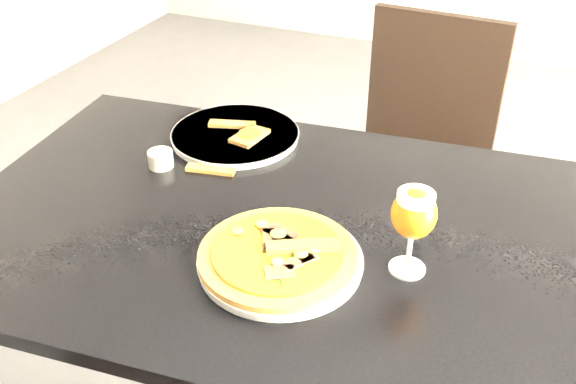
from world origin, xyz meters
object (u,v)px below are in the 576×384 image
at_px(dining_table, 271,256).
at_px(pizza, 279,254).
at_px(beer_glass, 414,215).
at_px(chair_far, 415,159).

height_order(dining_table, pizza, pizza).
height_order(pizza, beer_glass, beer_glass).
relative_size(pizza, beer_glass, 1.73).
distance_m(dining_table, pizza, 0.18).
xyz_separation_m(chair_far, beer_glass, (0.15, -0.81, 0.37)).
distance_m(chair_far, beer_glass, 0.90).
relative_size(chair_far, pizza, 3.30).
bearing_deg(dining_table, pizza, -65.45).
bearing_deg(beer_glass, dining_table, 170.70).
relative_size(dining_table, beer_glass, 8.03).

